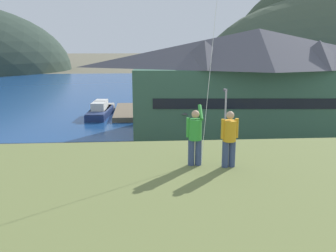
{
  "coord_description": "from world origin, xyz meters",
  "views": [
    {
      "loc": [
        -2.85,
        -20.13,
        10.59
      ],
      "look_at": [
        -0.73,
        9.0,
        3.74
      ],
      "focal_mm": 38.97,
      "sensor_mm": 36.0,
      "label": 1
    }
  ],
  "objects_px": {
    "parked_car_mid_row_far": "(149,166)",
    "harbor_lodge": "(257,79)",
    "storage_shed_waterside": "(176,114)",
    "moored_boat_outer_mooring": "(148,109)",
    "parked_car_back_row_right": "(44,212)",
    "wharf_dock": "(126,112)",
    "parked_car_lone_by_shed": "(292,194)",
    "parked_car_front_row_end": "(188,206)",
    "moored_boat_inner_slip": "(102,109)",
    "parked_car_front_row_silver": "(282,165)",
    "person_kite_flyer": "(195,135)",
    "moored_boat_wharfside": "(100,112)",
    "person_companion": "(229,137)",
    "parking_light_pole": "(225,120)",
    "parked_car_mid_row_center": "(66,165)",
    "parked_car_mid_row_near": "(217,165)"
  },
  "relations": [
    {
      "from": "parked_car_back_row_right",
      "to": "person_companion",
      "type": "height_order",
      "value": "person_companion"
    },
    {
      "from": "parked_car_front_row_silver",
      "to": "parked_car_mid_row_center",
      "type": "bearing_deg",
      "value": 175.8
    },
    {
      "from": "person_kite_flyer",
      "to": "person_companion",
      "type": "xyz_separation_m",
      "value": [
        1.01,
        -0.24,
        -0.02
      ]
    },
    {
      "from": "moored_boat_inner_slip",
      "to": "parked_car_front_row_silver",
      "type": "bearing_deg",
      "value": -58.27
    },
    {
      "from": "person_companion",
      "to": "parking_light_pole",
      "type": "bearing_deg",
      "value": 77.13
    },
    {
      "from": "parked_car_mid_row_center",
      "to": "person_companion",
      "type": "height_order",
      "value": "person_companion"
    },
    {
      "from": "parked_car_front_row_silver",
      "to": "person_companion",
      "type": "relative_size",
      "value": 2.42
    },
    {
      "from": "wharf_dock",
      "to": "parked_car_mid_row_near",
      "type": "relative_size",
      "value": 2.72
    },
    {
      "from": "parked_car_mid_row_center",
      "to": "person_companion",
      "type": "xyz_separation_m",
      "value": [
        8.62,
        -17.12,
        6.67
      ]
    },
    {
      "from": "parked_car_front_row_silver",
      "to": "harbor_lodge",
      "type": "bearing_deg",
      "value": 80.96
    },
    {
      "from": "parked_car_back_row_right",
      "to": "parked_car_front_row_silver",
      "type": "bearing_deg",
      "value": 22.47
    },
    {
      "from": "moored_boat_outer_mooring",
      "to": "parked_car_back_row_right",
      "type": "height_order",
      "value": "moored_boat_outer_mooring"
    },
    {
      "from": "parked_car_lone_by_shed",
      "to": "person_companion",
      "type": "xyz_separation_m",
      "value": [
        -6.84,
        -10.54,
        6.67
      ]
    },
    {
      "from": "wharf_dock",
      "to": "moored_boat_wharfside",
      "type": "xyz_separation_m",
      "value": [
        -3.68,
        -1.52,
        0.37
      ]
    },
    {
      "from": "parked_car_back_row_right",
      "to": "storage_shed_waterside",
      "type": "bearing_deg",
      "value": 65.5
    },
    {
      "from": "parked_car_front_row_end",
      "to": "person_kite_flyer",
      "type": "relative_size",
      "value": 2.31
    },
    {
      "from": "moored_boat_inner_slip",
      "to": "parked_car_lone_by_shed",
      "type": "xyz_separation_m",
      "value": [
        15.37,
        -32.5,
        0.34
      ]
    },
    {
      "from": "parked_car_back_row_right",
      "to": "wharf_dock",
      "type": "bearing_deg",
      "value": 84.35
    },
    {
      "from": "parking_light_pole",
      "to": "parked_car_mid_row_center",
      "type": "bearing_deg",
      "value": -166.94
    },
    {
      "from": "parked_car_lone_by_shed",
      "to": "parked_car_front_row_end",
      "type": "xyz_separation_m",
      "value": [
        -6.87,
        -1.29,
        0.0
      ]
    },
    {
      "from": "parked_car_front_row_silver",
      "to": "person_kite_flyer",
      "type": "height_order",
      "value": "person_kite_flyer"
    },
    {
      "from": "moored_boat_outer_mooring",
      "to": "parked_car_front_row_silver",
      "type": "xyz_separation_m",
      "value": [
        10.02,
        -26.61,
        0.34
      ]
    },
    {
      "from": "person_kite_flyer",
      "to": "parked_car_back_row_right",
      "type": "bearing_deg",
      "value": 129.58
    },
    {
      "from": "parked_car_front_row_silver",
      "to": "parked_car_front_row_end",
      "type": "bearing_deg",
      "value": -141.39
    },
    {
      "from": "moored_boat_outer_mooring",
      "to": "parked_car_front_row_end",
      "type": "bearing_deg",
      "value": -87.04
    },
    {
      "from": "parked_car_front_row_silver",
      "to": "parked_car_mid_row_center",
      "type": "height_order",
      "value": "same"
    },
    {
      "from": "storage_shed_waterside",
      "to": "parking_light_pole",
      "type": "height_order",
      "value": "parking_light_pole"
    },
    {
      "from": "parked_car_front_row_silver",
      "to": "moored_boat_wharfside",
      "type": "bearing_deg",
      "value": 123.84
    },
    {
      "from": "harbor_lodge",
      "to": "wharf_dock",
      "type": "xyz_separation_m",
      "value": [
        -15.62,
        11.75,
        -5.97
      ]
    },
    {
      "from": "parked_car_front_row_end",
      "to": "parked_car_mid_row_center",
      "type": "xyz_separation_m",
      "value": [
        -8.59,
        7.87,
        0.0
      ]
    },
    {
      "from": "harbor_lodge",
      "to": "parked_car_front_row_silver",
      "type": "xyz_separation_m",
      "value": [
        -2.38,
        -14.99,
        -5.26
      ]
    },
    {
      "from": "moored_boat_outer_mooring",
      "to": "parked_car_mid_row_near",
      "type": "xyz_separation_m",
      "value": [
        4.95,
        -26.18,
        0.34
      ]
    },
    {
      "from": "parked_car_mid_row_near",
      "to": "person_companion",
      "type": "relative_size",
      "value": 2.48
    },
    {
      "from": "parked_car_front_row_end",
      "to": "wharf_dock",
      "type": "bearing_deg",
      "value": 98.41
    },
    {
      "from": "storage_shed_waterside",
      "to": "parked_car_front_row_silver",
      "type": "height_order",
      "value": "storage_shed_waterside"
    },
    {
      "from": "moored_boat_inner_slip",
      "to": "person_kite_flyer",
      "type": "bearing_deg",
      "value": -80.05
    },
    {
      "from": "moored_boat_inner_slip",
      "to": "parked_car_front_row_silver",
      "type": "distance_m",
      "value": 31.94
    },
    {
      "from": "parked_car_mid_row_near",
      "to": "parked_car_mid_row_far",
      "type": "distance_m",
      "value": 5.38
    },
    {
      "from": "parked_car_lone_by_shed",
      "to": "parked_car_mid_row_far",
      "type": "xyz_separation_m",
      "value": [
        -9.02,
        5.87,
        0.0
      ]
    },
    {
      "from": "wharf_dock",
      "to": "moored_boat_inner_slip",
      "type": "relative_size",
      "value": 1.52
    },
    {
      "from": "wharf_dock",
      "to": "parking_light_pole",
      "type": "bearing_deg",
      "value": -66.89
    },
    {
      "from": "parked_car_mid_row_near",
      "to": "parked_car_back_row_right",
      "type": "height_order",
      "value": "same"
    },
    {
      "from": "harbor_lodge",
      "to": "parked_car_lone_by_shed",
      "type": "xyz_separation_m",
      "value": [
        -3.81,
        -20.33,
        -5.26
      ]
    },
    {
      "from": "storage_shed_waterside",
      "to": "moored_boat_inner_slip",
      "type": "xyz_separation_m",
      "value": [
        -9.81,
        13.02,
        -1.73
      ]
    },
    {
      "from": "parked_car_mid_row_far",
      "to": "harbor_lodge",
      "type": "bearing_deg",
      "value": 48.39
    },
    {
      "from": "parked_car_mid_row_far",
      "to": "moored_boat_wharfside",
      "type": "bearing_deg",
      "value": 104.66
    },
    {
      "from": "harbor_lodge",
      "to": "parked_car_back_row_right",
      "type": "xyz_separation_m",
      "value": [
        -18.94,
        -21.83,
        -5.26
      ]
    },
    {
      "from": "parked_car_lone_by_shed",
      "to": "parked_car_mid_row_center",
      "type": "height_order",
      "value": "same"
    },
    {
      "from": "harbor_lodge",
      "to": "moored_boat_wharfside",
      "type": "relative_size",
      "value": 3.62
    },
    {
      "from": "storage_shed_waterside",
      "to": "moored_boat_outer_mooring",
      "type": "distance_m",
      "value": 12.95
    }
  ]
}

